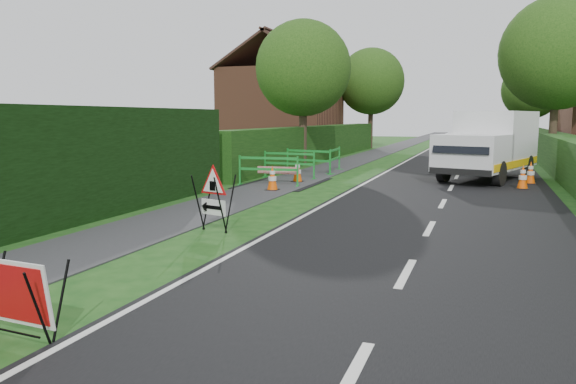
# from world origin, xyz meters

# --- Properties ---
(ground) EXTENTS (120.00, 120.00, 0.00)m
(ground) POSITION_xyz_m (0.00, 0.00, 0.00)
(ground) COLOR #154213
(ground) RESTS_ON ground
(road_surface) EXTENTS (6.00, 90.00, 0.02)m
(road_surface) POSITION_xyz_m (2.50, 35.00, 0.00)
(road_surface) COLOR black
(road_surface) RESTS_ON ground
(footpath) EXTENTS (2.00, 90.00, 0.02)m
(footpath) POSITION_xyz_m (-3.00, 35.00, 0.01)
(footpath) COLOR #2D2D30
(footpath) RESTS_ON ground
(hedge_west_far) EXTENTS (1.00, 24.00, 1.80)m
(hedge_west_far) POSITION_xyz_m (-5.00, 22.00, 0.00)
(hedge_west_far) COLOR #14380F
(hedge_west_far) RESTS_ON ground
(hedge_east) EXTENTS (1.20, 50.00, 1.50)m
(hedge_east) POSITION_xyz_m (6.50, 16.00, 0.00)
(hedge_east) COLOR #14380F
(hedge_east) RESTS_ON ground
(house_west) EXTENTS (7.50, 7.40, 7.88)m
(house_west) POSITION_xyz_m (-10.00, 30.00, 2.90)
(house_west) COLOR brown
(house_west) RESTS_ON ground
(tree_nw) EXTENTS (4.40, 4.40, 6.70)m
(tree_nw) POSITION_xyz_m (-4.60, 18.00, 4.48)
(tree_nw) COLOR #2D2116
(tree_nw) RESTS_ON ground
(tree_ne) EXTENTS (5.20, 5.20, 7.79)m
(tree_ne) POSITION_xyz_m (6.40, 22.00, 5.17)
(tree_ne) COLOR #2D2116
(tree_ne) RESTS_ON ground
(tree_fw) EXTENTS (4.80, 4.80, 7.24)m
(tree_fw) POSITION_xyz_m (-4.60, 34.00, 4.83)
(tree_fw) COLOR #2D2116
(tree_fw) RESTS_ON ground
(tree_fe) EXTENTS (4.20, 4.20, 6.33)m
(tree_fe) POSITION_xyz_m (6.40, 38.00, 4.22)
(tree_fe) COLOR #2D2116
(tree_fe) RESTS_ON ground
(red_rect_sign) EXTENTS (1.00, 0.65, 0.82)m
(red_rect_sign) POSITION_xyz_m (-0.96, -2.73, 0.47)
(red_rect_sign) COLOR black
(red_rect_sign) RESTS_ON ground
(triangle_sign) EXTENTS (0.96, 0.96, 1.13)m
(triangle_sign) POSITION_xyz_m (-1.52, 2.76, 0.78)
(triangle_sign) COLOR black
(triangle_sign) RESTS_ON ground
(works_van) EXTENTS (3.65, 5.79, 2.48)m
(works_van) POSITION_xyz_m (3.62, 14.63, 1.31)
(works_van) COLOR silver
(works_van) RESTS_ON ground
(traffic_cone_0) EXTENTS (0.38, 0.38, 0.79)m
(traffic_cone_0) POSITION_xyz_m (4.64, 12.01, 0.39)
(traffic_cone_0) COLOR black
(traffic_cone_0) RESTS_ON ground
(traffic_cone_1) EXTENTS (0.38, 0.38, 0.79)m
(traffic_cone_1) POSITION_xyz_m (4.96, 13.61, 0.39)
(traffic_cone_1) COLOR black
(traffic_cone_1) RESTS_ON ground
(traffic_cone_2) EXTENTS (0.38, 0.38, 0.79)m
(traffic_cone_2) POSITION_xyz_m (4.99, 16.32, 0.39)
(traffic_cone_2) COLOR black
(traffic_cone_2) RESTS_ON ground
(traffic_cone_3) EXTENTS (0.38, 0.38, 0.79)m
(traffic_cone_3) POSITION_xyz_m (-2.69, 9.09, 0.39)
(traffic_cone_3) COLOR black
(traffic_cone_3) RESTS_ON ground
(traffic_cone_4) EXTENTS (0.38, 0.38, 0.79)m
(traffic_cone_4) POSITION_xyz_m (-2.68, 11.50, 0.39)
(traffic_cone_4) COLOR black
(traffic_cone_4) RESTS_ON ground
(ped_barrier_0) EXTENTS (2.08, 0.50, 1.00)m
(ped_barrier_0) POSITION_xyz_m (-3.26, 10.18, 0.63)
(ped_barrier_0) COLOR #198D2D
(ped_barrier_0) RESTS_ON ground
(ped_barrier_1) EXTENTS (2.08, 0.54, 1.00)m
(ped_barrier_1) POSITION_xyz_m (-3.38, 12.58, 0.63)
(ped_barrier_1) COLOR #198D2D
(ped_barrier_1) RESTS_ON ground
(ped_barrier_2) EXTENTS (2.08, 0.85, 1.00)m
(ped_barrier_2) POSITION_xyz_m (-3.19, 14.37, 0.63)
(ped_barrier_2) COLOR #198D2D
(ped_barrier_2) RESTS_ON ground
(ped_barrier_3) EXTENTS (0.49, 2.08, 1.00)m
(ped_barrier_3) POSITION_xyz_m (-2.39, 15.52, 0.63)
(ped_barrier_3) COLOR #198D2D
(ped_barrier_3) RESTS_ON ground
(redwhite_plank) EXTENTS (1.50, 0.08, 0.25)m
(redwhite_plank) POSITION_xyz_m (-3.21, 10.98, 0.00)
(redwhite_plank) COLOR red
(redwhite_plank) RESTS_ON ground
(hatchback_car) EXTENTS (2.25, 3.86, 1.24)m
(hatchback_car) POSITION_xyz_m (2.80, 27.17, 0.62)
(hatchback_car) COLOR white
(hatchback_car) RESTS_ON ground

